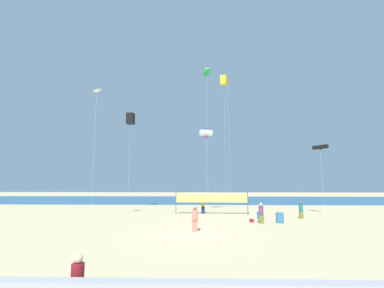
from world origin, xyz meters
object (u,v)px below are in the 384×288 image
(beachgoer_teal_shirt, at_px, (301,209))
(kite_green_inflatable, at_px, (207,72))
(beach_handbag, at_px, (252,221))
(kite_orange_diamond, at_px, (227,87))
(folding_beach_chair, at_px, (260,217))
(kite_white_tube, at_px, (206,133))
(beachgoer_coral_shirt, at_px, (195,218))
(volleyball_net, at_px, (211,199))
(mother_figure, at_px, (77,281))
(kite_yellow_box, at_px, (224,80))
(kite_black_box, at_px, (130,119))
(trash_barrel, at_px, (280,218))
(kite_black_tube, at_px, (320,147))
(kite_white_diamond, at_px, (96,91))
(beachgoer_mustard_shirt, at_px, (203,205))
(beachgoer_plum_shirt, at_px, (261,212))

(beachgoer_teal_shirt, distance_m, kite_green_inflatable, 20.07)
(beach_handbag, distance_m, kite_orange_diamond, 17.56)
(folding_beach_chair, xyz_separation_m, kite_white_tube, (-4.59, 6.30, 8.61))
(kite_white_tube, height_order, kite_green_inflatable, kite_green_inflatable)
(kite_green_inflatable, bearing_deg, beachgoer_coral_shirt, -95.96)
(volleyball_net, bearing_deg, beach_handbag, -58.08)
(mother_figure, distance_m, kite_white_tube, 24.47)
(beachgoer_teal_shirt, xyz_separation_m, kite_orange_diamond, (-6.20, 6.13, 14.60))
(beachgoer_teal_shirt, distance_m, beach_handbag, 5.77)
(kite_yellow_box, xyz_separation_m, kite_black_box, (-12.34, -4.31, -6.61))
(kite_green_inflatable, relative_size, kite_black_box, 1.51)
(folding_beach_chair, xyz_separation_m, kite_black_box, (-14.11, 8.55, 10.94))
(kite_orange_diamond, xyz_separation_m, kite_green_inflatable, (-2.56, 0.58, 2.17))
(beachgoer_teal_shirt, relative_size, folding_beach_chair, 1.86)
(folding_beach_chair, xyz_separation_m, trash_barrel, (1.60, -0.33, -0.03))
(folding_beach_chair, bearing_deg, mother_figure, -108.20)
(kite_black_tube, relative_size, kite_black_box, 0.61)
(beach_handbag, height_order, kite_yellow_box, kite_yellow_box)
(kite_orange_diamond, height_order, kite_white_diamond, kite_orange_diamond)
(kite_white_diamond, bearing_deg, beachgoer_mustard_shirt, 32.26)
(folding_beach_chair, xyz_separation_m, beach_handbag, (-0.78, -0.08, -0.32))
(beachgoer_plum_shirt, relative_size, kite_orange_diamond, 0.11)
(kite_black_tube, distance_m, kite_green_inflatable, 16.55)
(mother_figure, height_order, folding_beach_chair, mother_figure)
(beachgoer_plum_shirt, height_order, kite_white_tube, kite_white_tube)
(volleyball_net, xyz_separation_m, kite_green_inflatable, (-0.26, 3.79, 16.01))
(kite_white_tube, xyz_separation_m, kite_yellow_box, (2.81, 6.57, 8.94))
(beachgoer_coral_shirt, bearing_deg, folding_beach_chair, -147.44)
(beachgoer_mustard_shirt, bearing_deg, volleyball_net, 108.60)
(beachgoer_coral_shirt, bearing_deg, beach_handbag, -143.82)
(beachgoer_coral_shirt, relative_size, trash_barrel, 2.13)
(folding_beach_chair, relative_size, kite_white_tube, 0.09)
(beachgoer_coral_shirt, relative_size, volleyball_net, 0.24)
(folding_beach_chair, height_order, kite_black_box, kite_black_box)
(beachgoer_teal_shirt, xyz_separation_m, trash_barrel, (-2.83, -2.62, -0.44))
(beachgoer_coral_shirt, xyz_separation_m, kite_orange_diamond, (3.96, 12.82, 14.49))
(beachgoer_teal_shirt, distance_m, kite_white_tube, 12.83)
(mother_figure, height_order, kite_black_tube, kite_black_tube)
(beachgoer_teal_shirt, height_order, beachgoer_coral_shirt, beachgoer_coral_shirt)
(kite_black_tube, height_order, kite_black_box, kite_black_box)
(beachgoer_plum_shirt, relative_size, kite_black_tube, 0.24)
(beachgoer_plum_shirt, distance_m, kite_orange_diamond, 17.24)
(beachgoer_mustard_shirt, relative_size, kite_black_box, 0.14)
(kite_yellow_box, bearing_deg, kite_orange_diamond, -89.93)
(kite_yellow_box, bearing_deg, kite_white_tube, -113.19)
(beachgoer_plum_shirt, relative_size, trash_barrel, 2.01)
(folding_beach_chair, bearing_deg, beachgoer_plum_shirt, -86.15)
(kite_black_tube, bearing_deg, beachgoer_teal_shirt, -152.06)
(beachgoer_coral_shirt, height_order, volleyball_net, volleyball_net)
(kite_orange_diamond, bearing_deg, beachgoer_teal_shirt, -44.67)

